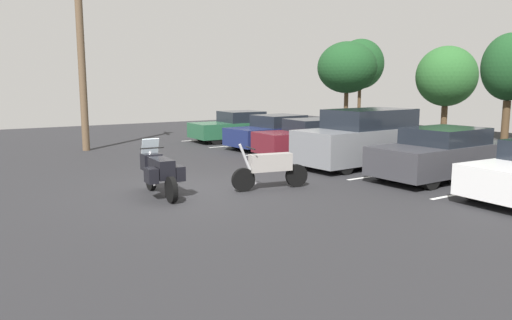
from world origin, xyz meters
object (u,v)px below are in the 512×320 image
car_charcoal (441,154)px  utility_pole (81,42)px  motorcycle_touring (159,170)px  car_green (237,127)px  car_maroon (312,138)px  motorcycle_second (270,168)px  car_grey (363,138)px  car_navy (275,132)px

car_charcoal → utility_pole: (-12.01, -7.23, 3.73)m
motorcycle_touring → car_green: 11.96m
car_maroon → motorcycle_second: bearing=-49.6°
car_grey → utility_pole: utility_pole is taller
motorcycle_touring → car_charcoal: 8.19m
utility_pole → motorcycle_second: bearing=11.6°
motorcycle_second → utility_pole: size_ratio=0.25×
motorcycle_touring → car_green: car_green is taller
motorcycle_touring → car_maroon: 8.08m
motorcycle_second → motorcycle_touring: bearing=-108.2°
motorcycle_touring → car_navy: size_ratio=0.51×
motorcycle_touring → utility_pole: (-9.60, 0.60, 3.82)m
motorcycle_touring → car_charcoal: bearing=72.9°
motorcycle_touring → motorcycle_second: size_ratio=1.03×
motorcycle_second → car_charcoal: 5.30m
motorcycle_touring → car_maroon: car_maroon is taller
car_green → car_navy: (3.22, 0.02, -0.01)m
car_navy → utility_pole: bearing=-117.3°
car_grey → car_charcoal: car_grey is taller
motorcycle_second → car_navy: 8.45m
car_green → utility_pole: 8.06m
car_maroon → utility_pole: utility_pole is taller
car_maroon → car_charcoal: bearing=3.8°
car_grey → car_maroon: bearing=-177.6°
motorcycle_second → car_grey: bearing=106.4°
car_grey → motorcycle_touring: bearing=-86.1°
car_green → car_maroon: 6.04m
car_green → motorcycle_touring: bearing=-40.2°
motorcycle_touring → car_grey: size_ratio=0.46×
car_green → car_grey: car_grey is taller
motorcycle_second → car_green: bearing=153.7°
car_navy → car_maroon: (2.81, -0.27, 0.01)m
car_green → car_navy: car_green is taller
motorcycle_touring → car_green: size_ratio=0.50×
car_charcoal → car_grey: bearing=-174.9°
car_green → car_navy: bearing=0.3°
motorcycle_second → car_charcoal: (1.51, 5.08, 0.16)m
motorcycle_second → car_green: (-10.04, 4.96, 0.12)m
car_charcoal → utility_pole: 14.51m
car_green → car_maroon: (6.03, -0.26, 0.01)m
motorcycle_touring → car_grey: (-0.51, 7.56, 0.30)m
car_grey → car_charcoal: size_ratio=1.05×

